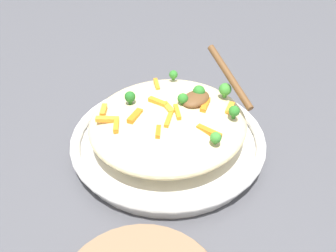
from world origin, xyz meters
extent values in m
plane|color=#4C4C51|center=(0.00, 0.00, 0.00)|extent=(2.40, 2.40, 0.00)
cylinder|color=white|center=(0.00, 0.00, 0.01)|extent=(0.31, 0.31, 0.02)
torus|color=white|center=(0.00, 0.00, 0.03)|extent=(0.34, 0.34, 0.02)
torus|color=black|center=(0.00, 0.00, 0.03)|extent=(0.33, 0.33, 0.00)
ellipsoid|color=beige|center=(0.00, 0.00, 0.06)|extent=(0.27, 0.26, 0.06)
cube|color=orange|center=(0.00, -0.02, 0.09)|extent=(0.01, 0.04, 0.01)
cube|color=orange|center=(0.02, 0.02, 0.09)|extent=(0.04, 0.03, 0.01)
cube|color=orange|center=(-0.05, 0.04, 0.09)|extent=(0.04, 0.02, 0.01)
cube|color=orange|center=(0.05, -0.03, 0.09)|extent=(0.04, 0.02, 0.01)
cube|color=orange|center=(-0.08, 0.07, 0.09)|extent=(0.03, 0.02, 0.01)
cube|color=orange|center=(0.00, 0.00, 0.09)|extent=(0.02, 0.03, 0.01)
cube|color=orange|center=(0.08, -0.06, 0.09)|extent=(0.03, 0.03, 0.01)
cube|color=orange|center=(0.06, 0.03, 0.09)|extent=(0.03, 0.02, 0.01)
cube|color=orange|center=(0.00, 0.02, 0.09)|extent=(0.03, 0.03, 0.01)
cube|color=orange|center=(-0.05, -0.07, 0.09)|extent=(0.03, 0.03, 0.01)
cube|color=orange|center=(0.07, -0.08, 0.09)|extent=(0.03, 0.03, 0.01)
cube|color=orange|center=(0.09, -0.03, 0.09)|extent=(0.03, 0.03, 0.01)
cube|color=orange|center=(0.00, 0.09, 0.09)|extent=(0.01, 0.04, 0.01)
cylinder|color=#296820|center=(-0.06, 0.02, 0.09)|extent=(0.01, 0.01, 0.01)
sphere|color=#2D7A28|center=(-0.06, 0.02, 0.10)|extent=(0.02, 0.02, 0.02)
cylinder|color=#296820|center=(-0.03, 0.01, 0.09)|extent=(0.01, 0.01, 0.01)
sphere|color=#2D7A28|center=(-0.03, 0.01, 0.10)|extent=(0.02, 0.02, 0.02)
cylinder|color=#296820|center=(-0.09, -0.06, 0.09)|extent=(0.01, 0.01, 0.01)
sphere|color=#2D7A28|center=(-0.09, -0.06, 0.10)|extent=(0.02, 0.02, 0.02)
cylinder|color=#377928|center=(-0.10, 0.04, 0.09)|extent=(0.01, 0.01, 0.01)
sphere|color=#3D8E33|center=(-0.10, 0.04, 0.10)|extent=(0.02, 0.02, 0.02)
cylinder|color=#205B1C|center=(0.03, -0.06, 0.09)|extent=(0.01, 0.01, 0.01)
sphere|color=#236B23|center=(0.03, -0.06, 0.10)|extent=(0.02, 0.02, 0.02)
cylinder|color=#296820|center=(-0.06, 0.09, 0.09)|extent=(0.01, 0.01, 0.01)
sphere|color=#2D7A28|center=(-0.06, 0.09, 0.10)|extent=(0.02, 0.02, 0.02)
cylinder|color=#377928|center=(0.01, 0.11, 0.09)|extent=(0.01, 0.01, 0.00)
sphere|color=#3D8E33|center=(0.01, 0.11, 0.10)|extent=(0.02, 0.02, 0.02)
ellipsoid|color=brown|center=(-0.05, 0.02, 0.10)|extent=(0.06, 0.04, 0.02)
cylinder|color=brown|center=(-0.11, 0.04, 0.12)|extent=(0.06, 0.13, 0.06)
camera|label=1|loc=(0.41, 0.37, 0.47)|focal=43.12mm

